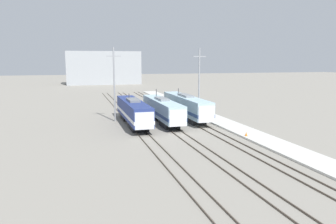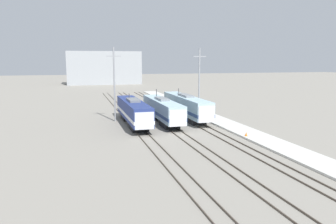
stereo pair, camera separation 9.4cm
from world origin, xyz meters
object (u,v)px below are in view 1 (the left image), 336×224
object	(u,v)px
locomotive_far_left	(134,112)
traffic_cone	(246,134)
locomotive_far_right	(187,106)
catenary_tower_left	(114,83)
locomotive_center	(163,110)
catenary_tower_right	(199,81)

from	to	relation	value
locomotive_far_left	traffic_cone	world-z (taller)	locomotive_far_left
locomotive_far_right	catenary_tower_left	bearing A→B (deg)	176.74
locomotive_center	locomotive_far_right	bearing A→B (deg)	26.59
locomotive_far_right	catenary_tower_right	bearing A→B (deg)	15.42
locomotive_center	catenary_tower_right	xyz separation A→B (m)	(7.51, 3.18, 4.36)
locomotive_center	catenary_tower_left	size ratio (longest dim) A/B	1.44
catenary_tower_left	catenary_tower_right	size ratio (longest dim) A/B	1.00
locomotive_far_left	catenary_tower_right	xyz separation A→B (m)	(12.45, 3.90, 4.33)
locomotive_far_left	locomotive_far_right	xyz separation A→B (m)	(9.89, 3.19, 0.06)
locomotive_far_left	locomotive_center	distance (m)	5.00
locomotive_far_right	catenary_tower_right	xyz separation A→B (m)	(2.56, 0.71, 4.27)
catenary_tower_left	traffic_cone	size ratio (longest dim) A/B	23.25
locomotive_center	locomotive_far_right	xyz separation A→B (m)	(4.95, 2.48, 0.09)
traffic_cone	catenary_tower_right	bearing A→B (deg)	90.99
catenary_tower_right	traffic_cone	distance (m)	17.68
traffic_cone	locomotive_center	bearing A→B (deg)	120.04
traffic_cone	catenary_tower_left	bearing A→B (deg)	132.45
locomotive_center	catenary_tower_left	distance (m)	9.20
traffic_cone	locomotive_far_left	bearing A→B (deg)	134.95
locomotive_center	catenary_tower_right	distance (m)	9.24
locomotive_center	traffic_cone	size ratio (longest dim) A/B	33.58
locomotive_center	catenary_tower_left	bearing A→B (deg)	156.87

